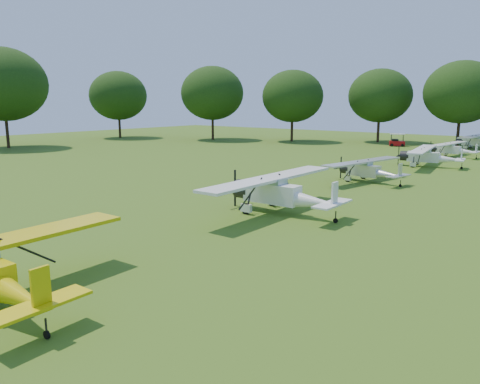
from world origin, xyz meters
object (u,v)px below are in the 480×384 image
Objects in this scene: aircraft_4 at (368,169)px; aircraft_7 at (478,141)px; aircraft_5 at (428,155)px; golf_cart at (397,142)px; aircraft_3 at (280,191)px; aircraft_6 at (452,148)px.

aircraft_7 reaches higher than aircraft_4.
aircraft_4 is 12.95m from aircraft_5.
aircraft_4 is 35.18m from golf_cart.
golf_cart is (-11.01, 20.83, -0.57)m from aircraft_5.
golf_cart is at bearing 101.55° from aircraft_3.
aircraft_6 is 3.66× the size of golf_cart.
aircraft_6 is at bearing -67.62° from golf_cart.
aircraft_5 is at bearing -81.75° from aircraft_6.
aircraft_4 is at bearing -103.69° from aircraft_5.
aircraft_7 is (0.45, 50.42, -0.18)m from aircraft_3.
aircraft_4 reaches higher than aircraft_6.
aircraft_3 is 49.02m from golf_cart.
aircraft_7 is at bearing 88.78° from aircraft_3.
aircraft_7 is at bearing 98.49° from aircraft_4.
golf_cart is (-10.58, 9.97, -0.44)m from aircraft_6.
aircraft_3 reaches higher than aircraft_7.
golf_cart is (-10.42, 47.89, -0.76)m from aircraft_3.
aircraft_6 is 14.55m from golf_cart.
aircraft_4 is (-0.45, 14.15, -0.27)m from aircraft_3.
aircraft_3 is 1.14× the size of aircraft_7.
aircraft_3 is at bearing -78.30° from aircraft_4.
aircraft_3 is 4.73× the size of golf_cart.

